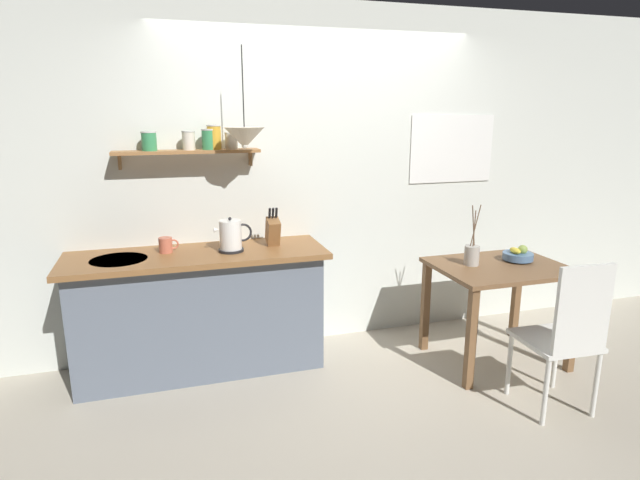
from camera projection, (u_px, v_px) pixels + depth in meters
The scene contains 12 objects.
ground_plane at pixel (342, 369), 3.95m from camera, with size 14.00×14.00×0.00m, color #BCB29E.
back_wall at pixel (341, 179), 4.29m from camera, with size 6.80×0.11×2.70m.
kitchen_counter at pixel (200, 311), 3.85m from camera, with size 1.83×0.63×0.91m.
wall_shelf at pixel (194, 144), 3.73m from camera, with size 1.03×0.20×0.31m.
dining_table at pixel (499, 281), 3.95m from camera, with size 0.96×0.75×0.77m.
dining_chair_near at pixel (566, 332), 3.25m from camera, with size 0.44×0.46×1.02m.
fruit_bowl at pixel (518, 255), 4.02m from camera, with size 0.23×0.23×0.13m.
twig_vase at pixel (472, 255), 3.91m from camera, with size 0.11×0.11×0.46m.
electric_kettle at pixel (231, 236), 3.74m from camera, with size 0.27×0.18×0.25m.
knife_block at pixel (273, 231), 3.90m from camera, with size 0.09×0.18×0.29m.
coffee_mug_by_sink at pixel (166, 245), 3.72m from camera, with size 0.14×0.09×0.11m.
pendant_lamp at pixel (245, 138), 3.60m from camera, with size 0.28×0.28×0.68m.
Camera 1 is at (-1.21, -3.39, 1.90)m, focal length 29.46 mm.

